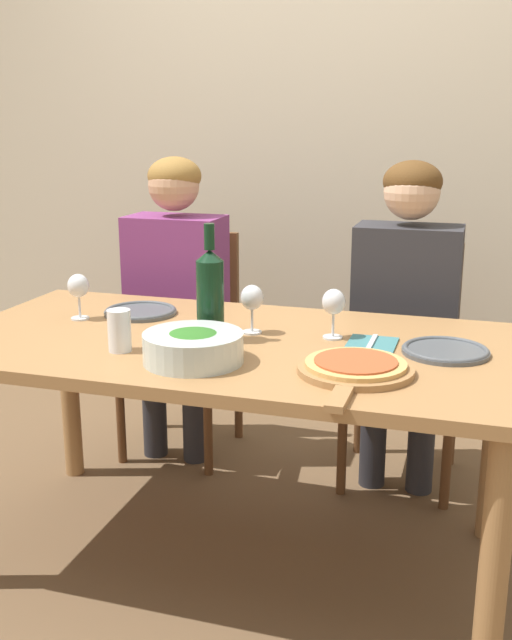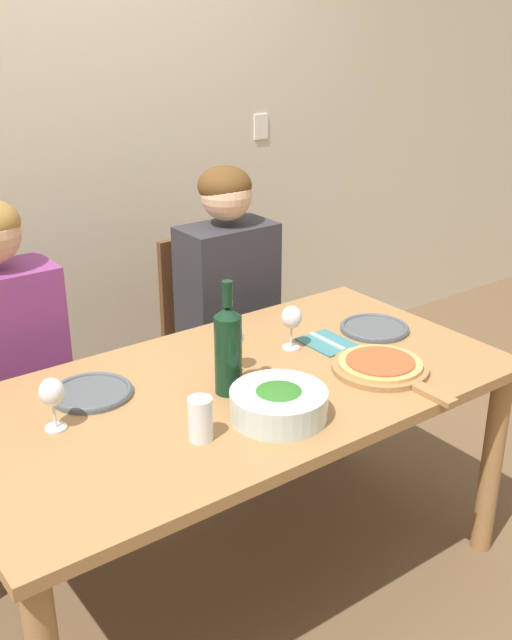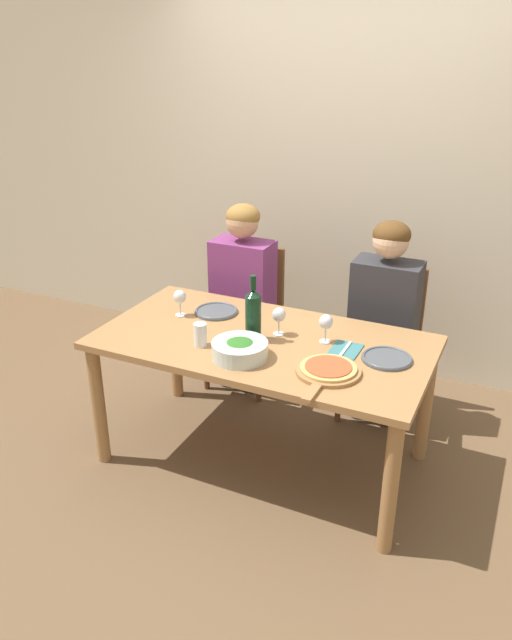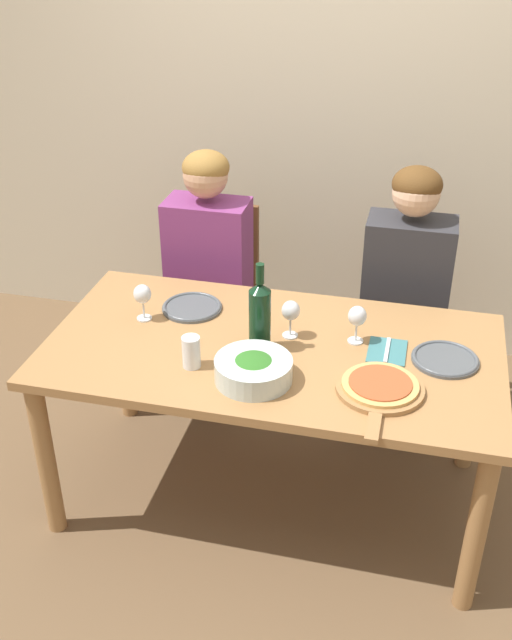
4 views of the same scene
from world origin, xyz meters
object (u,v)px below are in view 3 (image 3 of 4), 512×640
(broccoli_bowl, at_px, (240,350))
(person_woman, at_px, (242,281))
(dinner_plate_right, at_px, (387,358))
(pizza_on_board, at_px, (328,370))
(dinner_plate_left, at_px, (216,311))
(fork_on_napkin, at_px, (346,350))
(wine_glass_right, at_px, (326,323))
(water_tumbler, at_px, (200,335))
(person_man, at_px, (384,305))
(chair_right, at_px, (385,336))
(wine_bottle, at_px, (253,314))
(wine_glass_left, at_px, (180,298))
(wine_glass_centre, at_px, (279,316))
(chair_left, at_px, (249,311))

(broccoli_bowl, bearing_deg, person_woman, 115.94)
(dinner_plate_right, distance_m, pizza_on_board, 0.33)
(dinner_plate_left, xyz_separation_m, fork_on_napkin, (0.80, -0.14, -0.01))
(dinner_plate_right, relative_size, wine_glass_right, 1.61)
(water_tumbler, bearing_deg, person_man, 51.45)
(chair_right, bearing_deg, wine_glass_right, -102.56)
(wine_bottle, bearing_deg, wine_glass_left, 168.26)
(wine_glass_centre, bearing_deg, wine_glass_right, 4.13)
(person_man, bearing_deg, pizza_on_board, -92.22)
(chair_left, bearing_deg, person_man, -6.85)
(wine_bottle, xyz_separation_m, water_tumbler, (-0.21, -0.17, -0.08))
(dinner_plate_right, distance_m, wine_glass_left, 1.17)
(wine_glass_left, relative_size, wine_glass_right, 1.00)
(chair_right, relative_size, wine_glass_centre, 6.05)
(dinner_plate_right, relative_size, wine_glass_centre, 1.61)
(person_man, xyz_separation_m, wine_glass_centre, (-0.40, -0.60, 0.10))
(pizza_on_board, bearing_deg, dinner_plate_left, 153.49)
(wine_glass_centre, bearing_deg, fork_on_napkin, -4.10)
(person_man, distance_m, dinner_plate_left, 0.96)
(pizza_on_board, relative_size, wine_glass_centre, 2.93)
(chair_left, relative_size, fork_on_napkin, 5.08)
(broccoli_bowl, xyz_separation_m, fork_on_napkin, (0.44, 0.29, -0.04))
(dinner_plate_left, relative_size, fork_on_napkin, 1.35)
(wine_bottle, distance_m, dinner_plate_right, 0.69)
(water_tumbler, bearing_deg, wine_glass_centre, 43.28)
(dinner_plate_right, bearing_deg, person_man, 105.63)
(chair_right, relative_size, wine_glass_left, 6.05)
(dinner_plate_right, xyz_separation_m, pizza_on_board, (-0.21, -0.25, 0.01))
(person_man, height_order, wine_glass_left, person_man)
(wine_glass_right, xyz_separation_m, fork_on_napkin, (0.12, -0.04, -0.10))
(wine_bottle, bearing_deg, wine_glass_right, 20.69)
(wine_bottle, relative_size, broccoli_bowl, 1.27)
(broccoli_bowl, height_order, fork_on_napkin, broccoli_bowl)
(wine_glass_left, xyz_separation_m, wine_glass_centre, (0.59, 0.01, 0.00))
(chair_left, height_order, wine_glass_right, chair_left)
(person_man, bearing_deg, wine_glass_left, -148.53)
(chair_right, distance_m, wine_glass_centre, 0.88)
(pizza_on_board, bearing_deg, wine_glass_centre, 142.14)
(chair_right, distance_m, dinner_plate_left, 1.05)
(chair_right, bearing_deg, wine_glass_left, -144.14)
(chair_left, height_order, wine_glass_left, chair_left)
(water_tumbler, bearing_deg, wine_bottle, 39.73)
(person_woman, height_order, dinner_plate_left, person_woman)
(broccoli_bowl, distance_m, water_tumbler, 0.24)
(person_man, relative_size, fork_on_napkin, 6.85)
(dinner_plate_left, bearing_deg, fork_on_napkin, -9.80)
(chair_left, distance_m, wine_glass_left, 0.80)
(wine_bottle, height_order, wine_glass_left, wine_bottle)
(chair_right, relative_size, wine_glass_right, 6.05)
(dinner_plate_right, distance_m, water_tumbler, 0.92)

